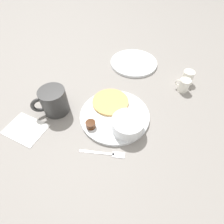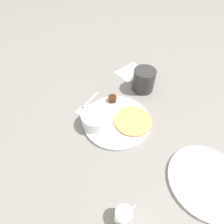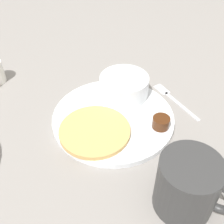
{
  "view_description": "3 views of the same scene",
  "coord_description": "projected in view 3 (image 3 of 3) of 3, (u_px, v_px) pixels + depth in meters",
  "views": [
    {
      "loc": [
        0.23,
        -0.33,
        0.5
      ],
      "look_at": [
        -0.0,
        -0.01,
        0.03
      ],
      "focal_mm": 28.0,
      "sensor_mm": 36.0,
      "label": 1
    },
    {
      "loc": [
        0.21,
        0.34,
        0.52
      ],
      "look_at": [
        0.01,
        -0.02,
        0.04
      ],
      "focal_mm": 28.0,
      "sensor_mm": 36.0,
      "label": 2
    },
    {
      "loc": [
        -0.42,
        0.01,
        0.41
      ],
      "look_at": [
        -0.02,
        0.0,
        0.04
      ],
      "focal_mm": 45.0,
      "sensor_mm": 36.0,
      "label": 3
    }
  ],
  "objects": [
    {
      "name": "fork",
      "position": [
        171.0,
        97.0,
        0.64
      ],
      "size": [
        0.13,
        0.08,
        0.0
      ],
      "color": "silver",
      "rests_on": "ground_plane"
    },
    {
      "name": "pancake_stack",
      "position": [
        95.0,
        131.0,
        0.54
      ],
      "size": [
        0.14,
        0.14,
        0.01
      ],
      "color": "tan",
      "rests_on": "plate"
    },
    {
      "name": "ground_plane",
      "position": [
        113.0,
        120.0,
        0.59
      ],
      "size": [
        4.0,
        4.0,
        0.0
      ],
      "primitive_type": "plane",
      "color": "gray"
    },
    {
      "name": "coffee_mug",
      "position": [
        189.0,
        186.0,
        0.41
      ],
      "size": [
        0.09,
        0.12,
        0.1
      ],
      "color": "#333333",
      "rests_on": "ground_plane"
    },
    {
      "name": "butter_ramekin",
      "position": [
        133.0,
        85.0,
        0.63
      ],
      "size": [
        0.04,
        0.04,
        0.04
      ],
      "color": "white",
      "rests_on": "plate"
    },
    {
      "name": "bowl",
      "position": [
        124.0,
        85.0,
        0.61
      ],
      "size": [
        0.11,
        0.11,
        0.05
      ],
      "color": "white",
      "rests_on": "plate"
    },
    {
      "name": "plate",
      "position": [
        113.0,
        118.0,
        0.58
      ],
      "size": [
        0.25,
        0.25,
        0.01
      ],
      "color": "white",
      "rests_on": "ground_plane"
    },
    {
      "name": "syrup_cup",
      "position": [
        161.0,
        122.0,
        0.55
      ],
      "size": [
        0.03,
        0.03,
        0.02
      ],
      "color": "#47230F",
      "rests_on": "plate"
    }
  ]
}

